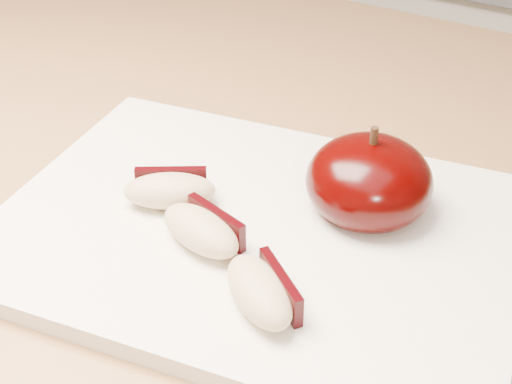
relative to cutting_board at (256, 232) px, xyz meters
The scene contains 5 objects.
cutting_board is the anchor object (origin of this frame).
apple_half 0.08m from the cutting_board, 45.08° to the left, with size 0.09×0.09×0.07m.
apple_wedge_a 0.06m from the cutting_board, behind, with size 0.07×0.06×0.02m.
apple_wedge_b 0.04m from the cutting_board, 118.13° to the right, with size 0.07×0.04×0.02m.
apple_wedge_c 0.08m from the cutting_board, 56.55° to the right, with size 0.07×0.06×0.02m.
Camera 1 is at (0.12, 0.09, 1.19)m, focal length 50.00 mm.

